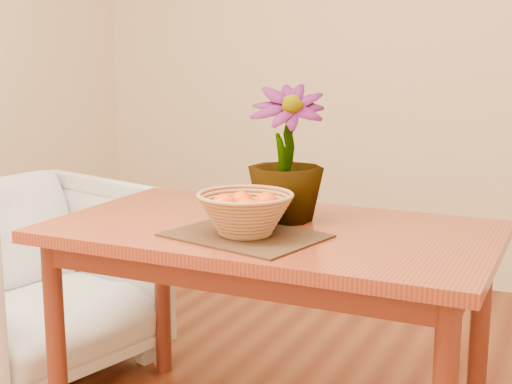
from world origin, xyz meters
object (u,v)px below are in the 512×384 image
at_px(table, 270,252).
at_px(potted_plant, 286,154).
at_px(wicker_basket, 245,215).
at_px(armchair, 33,269).

relative_size(table, potted_plant, 3.17).
bearing_deg(wicker_basket, armchair, 165.83).
xyz_separation_m(wicker_basket, potted_plant, (0.03, 0.25, 0.16)).
bearing_deg(armchair, table, -80.97).
height_order(potted_plant, armchair, potted_plant).
xyz_separation_m(table, armchair, (-1.11, 0.12, -0.24)).
xyz_separation_m(table, wicker_basket, (-0.01, -0.15, 0.15)).
relative_size(table, wicker_basket, 4.81).
bearing_deg(table, armchair, 173.71).
height_order(table, armchair, armchair).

